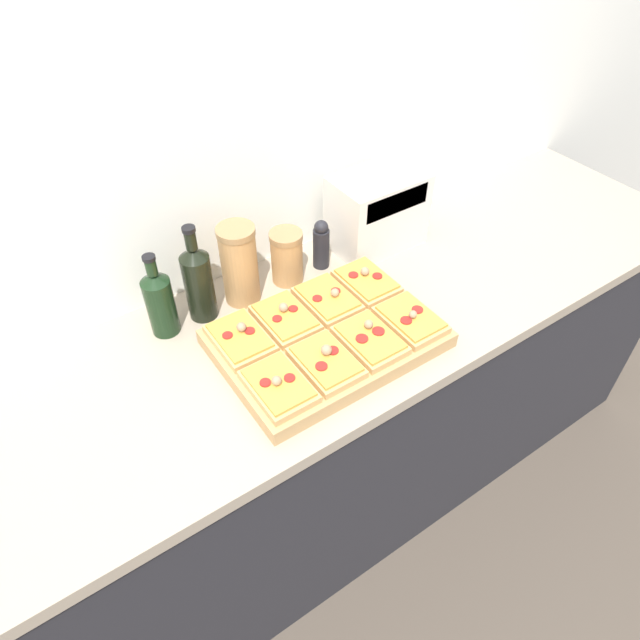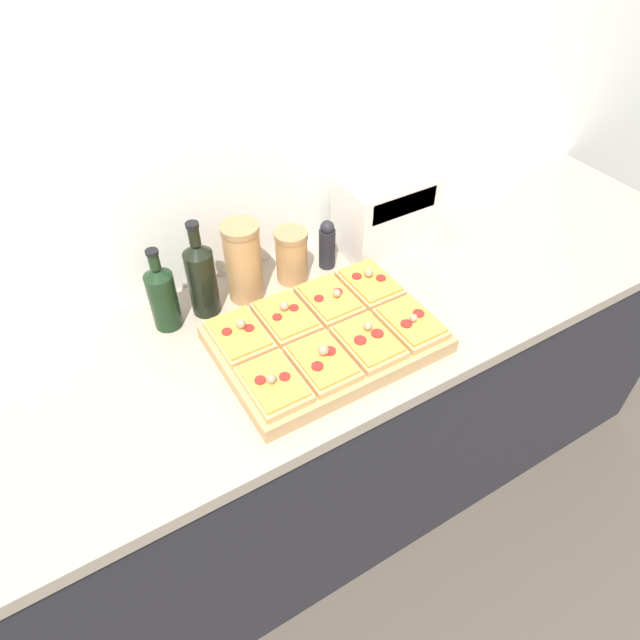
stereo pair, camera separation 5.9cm
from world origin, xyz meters
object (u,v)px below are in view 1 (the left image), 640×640
cutting_board (327,338)px  grain_jar_tall (239,265)px  wine_bottle (198,281)px  toaster_oven (377,211)px  olive_oil_bottle (160,302)px  pepper_mill (321,244)px  grain_jar_short (287,257)px

cutting_board → grain_jar_tall: 0.31m
wine_bottle → toaster_oven: bearing=-0.1°
olive_oil_bottle → pepper_mill: size_ratio=1.55×
olive_oil_bottle → wine_bottle: bearing=0.0°
wine_bottle → grain_jar_tall: (0.12, 0.00, 0.00)m
cutting_board → pepper_mill: pepper_mill is taller
wine_bottle → toaster_oven: size_ratio=0.94×
toaster_oven → olive_oil_bottle: bearing=179.9°
grain_jar_tall → olive_oil_bottle: bearing=180.0°
olive_oil_bottle → toaster_oven: (0.70, -0.00, 0.02)m
grain_jar_tall → pepper_mill: grain_jar_tall is taller
cutting_board → wine_bottle: wine_bottle is taller
pepper_mill → wine_bottle: bearing=180.0°
cutting_board → grain_jar_tall: grain_jar_tall is taller
olive_oil_bottle → grain_jar_short: 0.38m
wine_bottle → grain_jar_tall: bearing=0.0°
toaster_oven → grain_jar_short: bearing=179.8°
cutting_board → wine_bottle: (-0.21, 0.28, 0.09)m
grain_jar_tall → pepper_mill: bearing=-0.0°
grain_jar_tall → toaster_oven: size_ratio=0.78×
cutting_board → wine_bottle: 0.36m
cutting_board → toaster_oven: toaster_oven is taller
wine_bottle → olive_oil_bottle: bearing=180.0°
wine_bottle → pepper_mill: (0.39, -0.00, -0.04)m
toaster_oven → cutting_board: bearing=-143.4°
olive_oil_bottle → pepper_mill: bearing=-0.0°
olive_oil_bottle → grain_jar_tall: bearing=0.0°
olive_oil_bottle → wine_bottle: wine_bottle is taller
wine_bottle → grain_jar_tall: wine_bottle is taller
cutting_board → grain_jar_short: (0.06, 0.28, 0.06)m
olive_oil_bottle → pepper_mill: (0.49, -0.00, -0.02)m
olive_oil_bottle → grain_jar_short: bearing=0.0°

